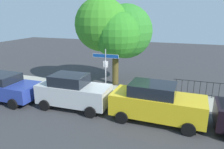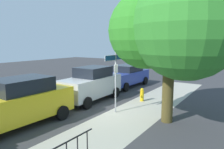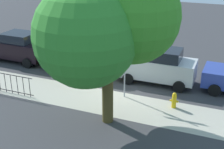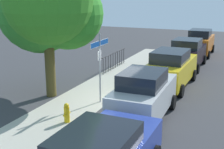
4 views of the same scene
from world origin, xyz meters
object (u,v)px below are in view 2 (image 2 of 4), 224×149
Objects in this scene: car_blue at (126,75)px; fire_hydrant at (142,95)px; shade_tree at (171,23)px; car_yellow at (18,103)px; street_sign at (116,68)px; car_silver at (91,84)px.

fire_hydrant is at bearing 43.05° from car_blue.
shade_tree is 7.06m from car_yellow.
street_sign is 4.07× the size of fire_hydrant.
car_yellow is 6.85m from fire_hydrant.
car_silver reaches higher than car_blue.
car_blue is (-5.91, -2.79, -1.34)m from street_sign.
street_sign is 2.92m from car_silver.
fire_hydrant is (-2.54, -2.42, -3.82)m from shade_tree.
car_yellow is at bearing -0.79° from car_silver.
shade_tree is at bearing 43.66° from fire_hydrant.
car_blue is (-5.84, -5.41, -3.34)m from shade_tree.
street_sign reaches higher than car_blue.
street_sign is at bearing 64.71° from car_silver.
street_sign reaches higher than fire_hydrant.
car_silver is 0.89× the size of car_yellow.
car_silver is (-1.10, -2.43, -1.20)m from street_sign.
car_yellow reaches higher than fire_hydrant.
car_yellow is (4.79, 0.00, -0.00)m from car_silver.
car_silver is at bearing 5.26° from car_blue.
shade_tree is at bearing 128.60° from car_yellow.
car_silver reaches higher than fire_hydrant.
car_yellow is 6.07× the size of fire_hydrant.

